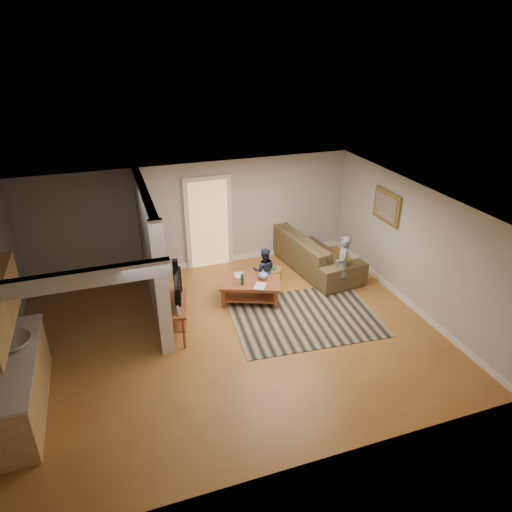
{
  "coord_description": "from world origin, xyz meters",
  "views": [
    {
      "loc": [
        -1.82,
        -6.71,
        5.05
      ],
      "look_at": [
        0.77,
        0.91,
        1.1
      ],
      "focal_mm": 32.0,
      "sensor_mm": 36.0,
      "label": 1
    }
  ],
  "objects_px": {
    "coffee_table": "(251,285)",
    "speaker_left": "(177,285)",
    "speaker_right": "(158,260)",
    "toy_basket": "(272,273)",
    "tv_console": "(176,305)",
    "child": "(340,290)",
    "sofa": "(312,265)",
    "toddler": "(264,291)"
  },
  "relations": [
    {
      "from": "sofa",
      "to": "child",
      "type": "distance_m",
      "value": 1.27
    },
    {
      "from": "tv_console",
      "to": "toddler",
      "type": "bearing_deg",
      "value": 35.87
    },
    {
      "from": "speaker_right",
      "to": "toddler",
      "type": "relative_size",
      "value": 0.87
    },
    {
      "from": "tv_console",
      "to": "speaker_right",
      "type": "height_order",
      "value": "tv_console"
    },
    {
      "from": "child",
      "to": "speaker_left",
      "type": "bearing_deg",
      "value": -72.47
    },
    {
      "from": "sofa",
      "to": "toddler",
      "type": "relative_size",
      "value": 2.79
    },
    {
      "from": "speaker_left",
      "to": "toddler",
      "type": "xyz_separation_m",
      "value": [
        1.89,
        0.14,
        -0.56
      ]
    },
    {
      "from": "toy_basket",
      "to": "child",
      "type": "distance_m",
      "value": 1.56
    },
    {
      "from": "sofa",
      "to": "tv_console",
      "type": "bearing_deg",
      "value": 108.76
    },
    {
      "from": "speaker_right",
      "to": "child",
      "type": "relative_size",
      "value": 0.69
    },
    {
      "from": "child",
      "to": "toddler",
      "type": "xyz_separation_m",
      "value": [
        -1.59,
        0.49,
        0.0
      ]
    },
    {
      "from": "tv_console",
      "to": "toddler",
      "type": "distance_m",
      "value": 2.34
    },
    {
      "from": "toy_basket",
      "to": "child",
      "type": "xyz_separation_m",
      "value": [
        1.23,
        -0.94,
        -0.15
      ]
    },
    {
      "from": "speaker_right",
      "to": "child",
      "type": "xyz_separation_m",
      "value": [
        3.65,
        -1.85,
        -0.44
      ]
    },
    {
      "from": "speaker_left",
      "to": "toddler",
      "type": "height_order",
      "value": "speaker_left"
    },
    {
      "from": "coffee_table",
      "to": "speaker_left",
      "type": "relative_size",
      "value": 1.23
    },
    {
      "from": "speaker_left",
      "to": "toy_basket",
      "type": "relative_size",
      "value": 2.81
    },
    {
      "from": "speaker_right",
      "to": "toy_basket",
      "type": "relative_size",
      "value": 2.19
    },
    {
      "from": "sofa",
      "to": "child",
      "type": "xyz_separation_m",
      "value": [
        0.09,
        -1.27,
        0.0
      ]
    },
    {
      "from": "sofa",
      "to": "coffee_table",
      "type": "height_order",
      "value": "coffee_table"
    },
    {
      "from": "speaker_right",
      "to": "toy_basket",
      "type": "xyz_separation_m",
      "value": [
        2.41,
        -0.91,
        -0.29
      ]
    },
    {
      "from": "tv_console",
      "to": "speaker_right",
      "type": "bearing_deg",
      "value": 101.22
    },
    {
      "from": "sofa",
      "to": "toddler",
      "type": "bearing_deg",
      "value": 110.07
    },
    {
      "from": "speaker_right",
      "to": "child",
      "type": "distance_m",
      "value": 4.11
    },
    {
      "from": "toy_basket",
      "to": "coffee_table",
      "type": "bearing_deg",
      "value": -134.77
    },
    {
      "from": "tv_console",
      "to": "toy_basket",
      "type": "relative_size",
      "value": 2.83
    },
    {
      "from": "sofa",
      "to": "speaker_left",
      "type": "xyz_separation_m",
      "value": [
        -3.39,
        -0.92,
        0.56
      ]
    },
    {
      "from": "coffee_table",
      "to": "tv_console",
      "type": "height_order",
      "value": "tv_console"
    },
    {
      "from": "speaker_right",
      "to": "child",
      "type": "height_order",
      "value": "speaker_right"
    },
    {
      "from": "toddler",
      "to": "toy_basket",
      "type": "bearing_deg",
      "value": -110.13
    },
    {
      "from": "tv_console",
      "to": "child",
      "type": "height_order",
      "value": "tv_console"
    },
    {
      "from": "tv_console",
      "to": "speaker_right",
      "type": "relative_size",
      "value": 1.29
    },
    {
      "from": "coffee_table",
      "to": "speaker_left",
      "type": "distance_m",
      "value": 1.52
    },
    {
      "from": "toy_basket",
      "to": "toddler",
      "type": "bearing_deg",
      "value": -128.69
    },
    {
      "from": "speaker_right",
      "to": "toddler",
      "type": "height_order",
      "value": "speaker_right"
    },
    {
      "from": "sofa",
      "to": "tv_console",
      "type": "xyz_separation_m",
      "value": [
        -3.54,
        -1.73,
        0.62
      ]
    },
    {
      "from": "speaker_left",
      "to": "child",
      "type": "height_order",
      "value": "speaker_left"
    },
    {
      "from": "coffee_table",
      "to": "toy_basket",
      "type": "xyz_separation_m",
      "value": [
        0.75,
        0.75,
        -0.22
      ]
    },
    {
      "from": "toddler",
      "to": "sofa",
      "type": "bearing_deg",
      "value": -134.12
    },
    {
      "from": "coffee_table",
      "to": "speaker_left",
      "type": "height_order",
      "value": "speaker_left"
    },
    {
      "from": "sofa",
      "to": "speaker_left",
      "type": "relative_size",
      "value": 2.51
    },
    {
      "from": "tv_console",
      "to": "child",
      "type": "xyz_separation_m",
      "value": [
        3.63,
        0.46,
        -0.62
      ]
    }
  ]
}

